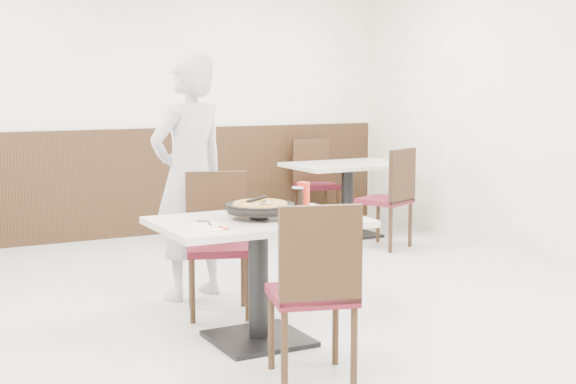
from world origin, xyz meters
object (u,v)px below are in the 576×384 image
chair_far (218,245)px  red_cup (304,194)px  pizza_pan (260,211)px  cola_glass (298,198)px  side_plate (205,226)px  bg_chair_right_near (384,198)px  bg_chair_right_far (317,184)px  pizza (260,208)px  bg_table_right (347,200)px  chair_near (311,290)px  main_table (258,280)px  diner_person (189,177)px

chair_far → red_cup: size_ratio=5.94×
pizza_pan → cola_glass: bearing=31.1°
chair_far → side_plate: size_ratio=5.91×
cola_glass → bg_chair_right_near: bearing=42.8°
bg_chair_right_near → bg_chair_right_far: size_ratio=1.00×
pizza → bg_table_right: bearing=49.3°
chair_near → pizza_pan: chair_near is taller
main_table → bg_chair_right_far: bg_chair_right_far is taller
red_cup → bg_table_right: (1.83, 2.37, -0.45)m
chair_near → side_plate: 0.73m
diner_person → bg_chair_right_near: diner_person is taller
diner_person → bg_chair_right_far: (2.27, 2.11, -0.41)m
chair_far → bg_chair_right_far: 3.47m
pizza_pan → bg_table_right: bearing=49.3°
red_cup → bg_chair_right_far: bearing=58.7°
diner_person → bg_table_right: size_ratio=1.47×
pizza_pan → diner_person: diner_person is taller
main_table → diner_person: diner_person is taller
main_table → bg_chair_right_far: size_ratio=1.26×
chair_near → bg_chair_right_far: bearing=75.9°
red_cup → bg_chair_right_near: (1.82, 1.70, -0.35)m
chair_near → bg_chair_right_far: (2.31, 3.95, 0.00)m
chair_far → side_plate: (-0.40, -0.77, 0.28)m
chair_far → diner_person: bearing=-69.7°
bg_chair_right_far → pizza_pan: bearing=65.8°
side_plate → red_cup: 0.96m
bg_chair_right_far → chair_far: bearing=59.7°
pizza → diner_person: (-0.01, 1.13, 0.07)m
pizza_pan → bg_chair_right_far: bearing=55.2°
cola_glass → bg_chair_right_near: bg_chair_right_near is taller
chair_far → pizza: 0.71m
bg_table_right → bg_chair_right_far: size_ratio=1.26×
main_table → pizza_pan: pizza_pan is taller
main_table → cola_glass: bearing=30.7°
chair_near → red_cup: 1.15m
chair_far → bg_table_right: 3.05m
side_plate → bg_table_right: bearing=46.0°
pizza → pizza_pan: bearing=-118.6°
red_cup → bg_chair_right_far: (1.81, 2.97, -0.35)m
main_table → cola_glass: size_ratio=9.23×
cola_glass → diner_person: 1.00m
main_table → chair_near: chair_near is taller
main_table → bg_table_right: (2.30, 2.66, 0.00)m
pizza → side_plate: (-0.41, -0.14, -0.05)m
main_table → red_cup: 0.72m
pizza → bg_chair_right_far: 3.97m
chair_near → red_cup: chair_near is taller
side_plate → bg_chair_right_near: bearing=38.3°
cola_glass → bg_table_right: bearing=51.9°
red_cup → cola_glass: bearing=-142.0°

